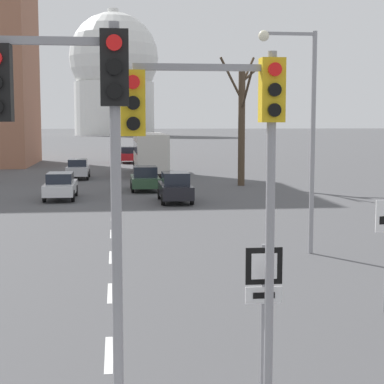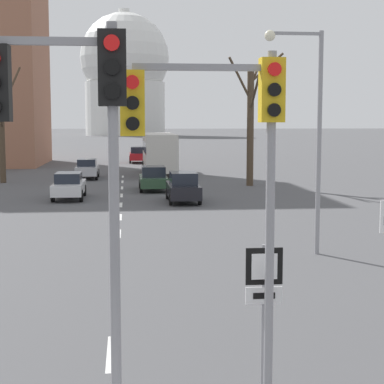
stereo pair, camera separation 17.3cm
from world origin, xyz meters
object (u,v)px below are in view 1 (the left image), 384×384
traffic_signal_centre_tall (77,133)px  sedan_near_right (78,169)px  sedan_near_left (128,155)px  sedan_far_left (175,187)px  street_lamp_right (302,117)px  city_bus (150,150)px  route_sign_post (264,294)px  traffic_signal_near_right (225,140)px  sedan_mid_centre (145,178)px  sedan_far_right (61,186)px

traffic_signal_centre_tall → sedan_near_right: 42.95m
sedan_near_left → sedan_far_left: 34.93m
street_lamp_right → city_bus: street_lamp_right is taller
sedan_far_left → route_sign_post: bearing=-92.1°
traffic_signal_near_right → sedan_mid_centre: bearing=89.6°
street_lamp_right → sedan_far_left: street_lamp_right is taller
sedan_mid_centre → traffic_signal_near_right: bearing=-90.4°
sedan_near_right → traffic_signal_near_right: bearing=-83.7°
sedan_mid_centre → city_bus: size_ratio=0.40×
traffic_signal_centre_tall → city_bus: traffic_signal_centre_tall is taller
street_lamp_right → sedan_near_right: (-9.18, 30.09, -3.82)m
route_sign_post → sedan_mid_centre: bearing=90.8°
route_sign_post → city_bus: 44.78m
traffic_signal_centre_tall → route_sign_post: (2.83, 1.55, -2.62)m
sedan_near_right → city_bus: size_ratio=0.42×
route_sign_post → street_lamp_right: street_lamp_right is taller
traffic_signal_near_right → sedan_near_right: size_ratio=1.22×
traffic_signal_near_right → city_bus: (1.27, 45.13, -2.17)m
traffic_signal_centre_tall → sedan_far_right: traffic_signal_centre_tall is taller
street_lamp_right → sedan_near_left: street_lamp_right is taller
traffic_signal_near_right → sedan_far_left: traffic_signal_near_right is taller
traffic_signal_centre_tall → sedan_mid_centre: traffic_signal_centre_tall is taller
traffic_signal_centre_tall → route_sign_post: size_ratio=2.26×
sedan_near_right → sedan_far_right: sedan_near_right is taller
route_sign_post → sedan_mid_centre: 31.95m
sedan_mid_centre → sedan_far_left: 6.43m
sedan_near_right → city_bus: (5.86, 3.59, 1.24)m
sedan_near_left → sedan_far_left: size_ratio=1.01×
sedan_far_left → sedan_far_right: 6.82m
street_lamp_right → sedan_near_left: (-4.88, 49.45, -3.75)m
route_sign_post → sedan_near_left: route_sign_post is taller
sedan_mid_centre → street_lamp_right: bearing=-78.2°
sedan_near_right → sedan_far_right: 13.42m
traffic_signal_centre_tall → sedan_mid_centre: bearing=86.0°
sedan_far_right → city_bus: (6.11, 17.01, 1.25)m
sedan_far_left → sedan_far_right: size_ratio=0.97×
sedan_far_left → city_bus: 19.15m
street_lamp_right → sedan_near_left: bearing=95.6°
sedan_far_left → sedan_far_right: bearing=162.1°
sedan_far_right → city_bus: 18.12m
sedan_near_left → sedan_near_right: 19.84m
sedan_near_right → route_sign_post: bearing=-82.7°
street_lamp_right → sedan_near_right: bearing=107.0°
sedan_mid_centre → route_sign_post: bearing=-89.2°
traffic_signal_near_right → sedan_far_right: size_ratio=1.22×
traffic_signal_near_right → sedan_far_right: (-4.84, 28.12, -3.42)m
traffic_signal_centre_tall → street_lamp_right: bearing=62.1°
traffic_signal_near_right → sedan_mid_centre: 32.47m
sedan_near_right → sedan_near_left: bearing=77.5°
traffic_signal_centre_tall → sedan_near_right: bearing=93.3°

